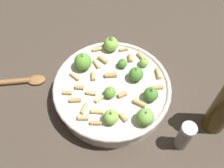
# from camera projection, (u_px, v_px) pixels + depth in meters

# --- Properties ---
(ground_plane) EXTENTS (2.40, 2.40, 0.00)m
(ground_plane) POSITION_uv_depth(u_px,v_px,m) (112.00, 97.00, 0.72)
(ground_plane) COLOR #42382D
(cooking_pan) EXTENTS (0.32, 0.32, 0.11)m
(cooking_pan) POSITION_uv_depth(u_px,v_px,m) (112.00, 90.00, 0.69)
(cooking_pan) COLOR beige
(cooking_pan) RESTS_ON ground
(pepper_shaker) EXTENTS (0.04, 0.04, 0.10)m
(pepper_shaker) POSITION_uv_depth(u_px,v_px,m) (185.00, 136.00, 0.61)
(pepper_shaker) COLOR gray
(pepper_shaker) RESTS_ON ground
(wooden_spoon) EXTENTS (0.23, 0.07, 0.02)m
(wooden_spoon) POSITION_uv_depth(u_px,v_px,m) (11.00, 82.00, 0.75)
(wooden_spoon) COLOR olive
(wooden_spoon) RESTS_ON ground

